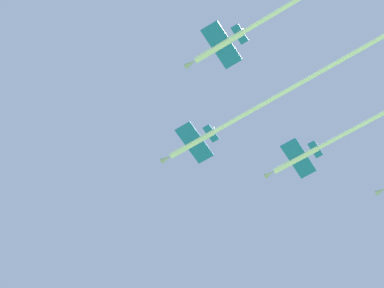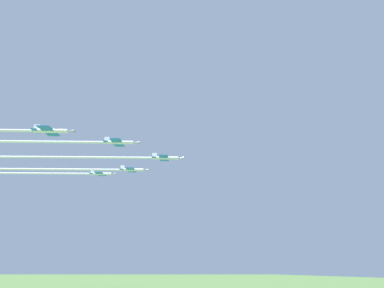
{
  "view_description": "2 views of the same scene",
  "coord_description": "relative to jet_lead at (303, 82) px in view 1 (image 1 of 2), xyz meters",
  "views": [
    {
      "loc": [
        -48.47,
        31.57,
        2.18
      ],
      "look_at": [
        4.19,
        -6.38,
        123.29
      ],
      "focal_mm": 67.77,
      "sensor_mm": 36.0,
      "label": 1
    },
    {
      "loc": [
        52.74,
        -109.21,
        91.85
      ],
      "look_at": [
        14.42,
        -4.75,
        128.22
      ],
      "focal_mm": 28.87,
      "sensor_mm": 36.0,
      "label": 2
    }
  ],
  "objects": [
    {
      "name": "jet_starboard_inner",
      "position": [
        -3.01,
        -16.68,
        1.32
      ],
      "size": [
        58.78,
        25.42,
        2.52
      ],
      "rotation": [
        0.0,
        0.0,
        5.09
      ],
      "color": "white"
    },
    {
      "name": "jet_lead",
      "position": [
        0.0,
        0.0,
        0.0
      ],
      "size": [
        70.84,
        30.2,
        2.52
      ],
      "rotation": [
        0.0,
        0.0,
        5.09
      ],
      "color": "white"
    }
  ]
}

